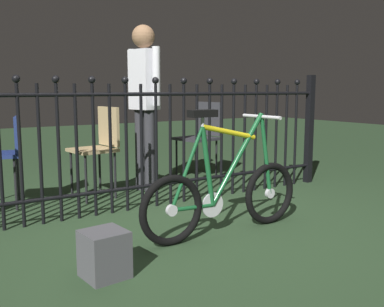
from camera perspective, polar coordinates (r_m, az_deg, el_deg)
The scene contains 8 objects.
ground_plane at distance 3.32m, azimuth 1.64°, elevation -10.04°, with size 20.00×20.00×0.00m, color #2A4227.
iron_fence at distance 3.85m, azimuth -5.93°, elevation 1.79°, with size 4.01×0.07×1.20m.
bicycle at distance 3.19m, azimuth 4.22°, elevation -5.11°, with size 1.38×0.40×0.91m.
chair_navy at distance 4.21m, azimuth -23.05°, elevation 0.42°, with size 0.46×0.46×0.81m.
chair_charcoal at distance 5.18m, azimuth 1.26°, elevation 2.81°, with size 0.48×0.48×0.90m.
chair_tan at distance 4.33m, azimuth -11.91°, elevation 1.42°, with size 0.43×0.43×0.88m.
person_visitor at distance 4.50m, azimuth -6.23°, elevation 7.81°, with size 0.23×0.47×1.68m.
display_crate at distance 2.56m, azimuth -11.30°, elevation -12.67°, with size 0.23×0.23×0.27m, color #4C4C51.
Camera 1 is at (-1.77, -2.60, 1.05)m, focal length 41.09 mm.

